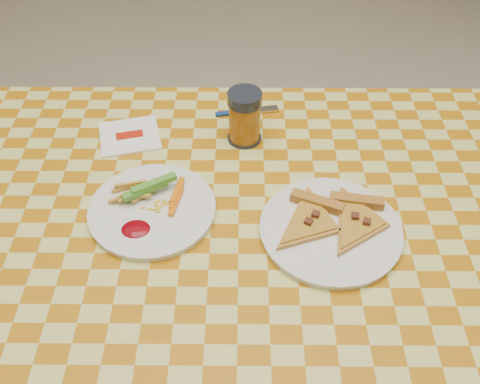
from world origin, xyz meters
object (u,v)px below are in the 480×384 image
at_px(plate_right, 330,230).
at_px(drink_glass, 245,117).
at_px(table, 239,248).
at_px(plate_left, 152,210).

xyz_separation_m(plate_right, drink_glass, (-0.16, 0.27, 0.05)).
distance_m(plate_right, drink_glass, 0.31).
relative_size(plate_right, drink_glass, 2.13).
bearing_deg(table, plate_right, -6.87).
bearing_deg(plate_left, drink_glass, 51.54).
relative_size(plate_left, plate_right, 0.93).
height_order(plate_left, plate_right, same).
xyz_separation_m(plate_left, drink_glass, (0.17, 0.22, 0.05)).
bearing_deg(plate_right, table, 173.13).
bearing_deg(table, plate_left, 170.56).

